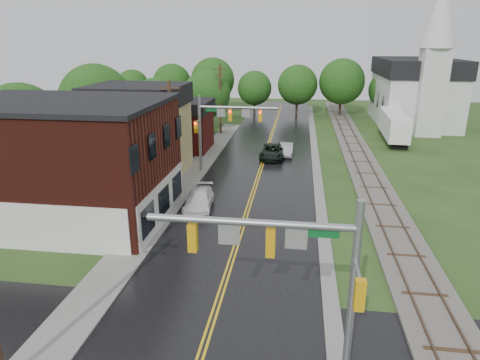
% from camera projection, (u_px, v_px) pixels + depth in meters
% --- Properties ---
extents(main_road, '(10.00, 90.00, 0.02)m').
position_uv_depth(main_road, '(262.00, 165.00, 43.03)').
color(main_road, black).
rests_on(main_road, ground).
extents(curb_right, '(0.80, 70.00, 0.12)m').
position_uv_depth(curb_right, '(315.00, 154.00, 47.02)').
color(curb_right, gray).
rests_on(curb_right, ground).
extents(sidewalk_left, '(2.40, 50.00, 0.12)m').
position_uv_depth(sidewalk_left, '(190.00, 178.00, 39.14)').
color(sidewalk_left, gray).
rests_on(sidewalk_left, ground).
extents(brick_building, '(14.30, 10.30, 8.30)m').
position_uv_depth(brick_building, '(62.00, 161.00, 29.26)').
color(brick_building, '#48160F').
rests_on(brick_building, ground).
extents(yellow_house, '(8.00, 7.00, 6.40)m').
position_uv_depth(yellow_house, '(141.00, 139.00, 39.70)').
color(yellow_house, tan).
rests_on(yellow_house, ground).
extents(darkred_building, '(7.00, 6.00, 4.40)m').
position_uv_depth(darkred_building, '(178.00, 131.00, 48.35)').
color(darkred_building, '#3F0F0C').
rests_on(darkred_building, ground).
extents(church, '(10.40, 18.40, 20.00)m').
position_uv_depth(church, '(417.00, 85.00, 60.88)').
color(church, silver).
rests_on(church, ground).
extents(railroad, '(3.20, 80.00, 0.30)m').
position_uv_depth(railroad, '(358.00, 155.00, 46.38)').
color(railroad, '#59544C').
rests_on(railroad, ground).
extents(traffic_signal_near, '(7.34, 0.30, 7.20)m').
position_uv_depth(traffic_signal_near, '(292.00, 258.00, 14.69)').
color(traffic_signal_near, gray).
rests_on(traffic_signal_near, ground).
extents(traffic_signal_far, '(7.34, 0.43, 7.20)m').
position_uv_depth(traffic_signal_far, '(222.00, 121.00, 39.09)').
color(traffic_signal_far, gray).
rests_on(traffic_signal_far, ground).
extents(utility_pole_b, '(1.80, 0.28, 9.00)m').
position_uv_depth(utility_pole_b, '(171.00, 134.00, 34.91)').
color(utility_pole_b, '#382616').
rests_on(utility_pole_b, ground).
extents(utility_pole_c, '(1.80, 0.28, 9.00)m').
position_uv_depth(utility_pole_c, '(220.00, 98.00, 55.59)').
color(utility_pole_c, '#382616').
rests_on(utility_pole_c, ground).
extents(tree_left_a, '(6.80, 6.80, 8.67)m').
position_uv_depth(tree_left_a, '(23.00, 125.00, 36.40)').
color(tree_left_a, black).
rests_on(tree_left_a, ground).
extents(tree_left_b, '(7.60, 7.60, 9.69)m').
position_uv_depth(tree_left_b, '(97.00, 102.00, 45.35)').
color(tree_left_b, black).
rests_on(tree_left_b, ground).
extents(tree_left_c, '(6.00, 6.00, 7.65)m').
position_uv_depth(tree_left_c, '(158.00, 103.00, 52.72)').
color(tree_left_c, black).
rests_on(tree_left_c, ground).
extents(tree_left_e, '(6.40, 6.40, 8.16)m').
position_uv_depth(tree_left_e, '(208.00, 95.00, 57.61)').
color(tree_left_e, black).
rests_on(tree_left_e, ground).
extents(suv_dark, '(2.61, 5.31, 1.45)m').
position_uv_depth(suv_dark, '(273.00, 152.00, 45.22)').
color(suv_dark, black).
rests_on(suv_dark, ground).
extents(sedan_silver, '(1.39, 3.96, 1.30)m').
position_uv_depth(sedan_silver, '(286.00, 150.00, 46.41)').
color(sedan_silver, '#A6A7AB').
rests_on(sedan_silver, ground).
extents(pickup_white, '(2.43, 5.00, 1.40)m').
position_uv_depth(pickup_white, '(199.00, 200.00, 31.73)').
color(pickup_white, white).
rests_on(pickup_white, ground).
extents(semi_trailer, '(2.89, 10.99, 3.52)m').
position_uv_depth(semi_trailer, '(394.00, 124.00, 52.35)').
color(semi_trailer, black).
rests_on(semi_trailer, ground).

